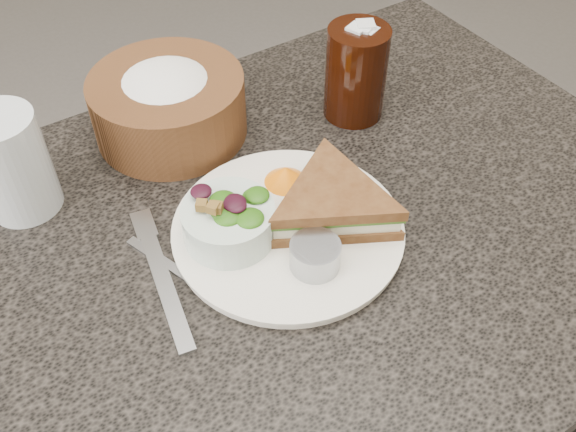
% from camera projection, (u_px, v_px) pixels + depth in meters
% --- Properties ---
extents(dining_table, '(1.00, 0.70, 0.75)m').
position_uv_depth(dining_table, '(288.00, 385.00, 1.04)').
color(dining_table, black).
rests_on(dining_table, floor).
extents(dinner_plate, '(0.27, 0.27, 0.01)m').
position_uv_depth(dinner_plate, '(288.00, 230.00, 0.76)').
color(dinner_plate, silver).
rests_on(dinner_plate, dining_table).
extents(sandwich, '(0.24, 0.24, 0.05)m').
position_uv_depth(sandwich, '(333.00, 203.00, 0.74)').
color(sandwich, brown).
rests_on(sandwich, dinner_plate).
extents(salad_bowl, '(0.14, 0.14, 0.06)m').
position_uv_depth(salad_bowl, '(228.00, 218.00, 0.72)').
color(salad_bowl, silver).
rests_on(salad_bowl, dinner_plate).
extents(dressing_ramekin, '(0.07, 0.07, 0.03)m').
position_uv_depth(dressing_ramekin, '(315.00, 255.00, 0.70)').
color(dressing_ramekin, '#95999F').
rests_on(dressing_ramekin, dinner_plate).
extents(orange_wedge, '(0.06, 0.06, 0.02)m').
position_uv_depth(orange_wedge, '(286.00, 175.00, 0.79)').
color(orange_wedge, orange).
rests_on(orange_wedge, dinner_plate).
extents(fork, '(0.05, 0.19, 0.01)m').
position_uv_depth(fork, '(164.00, 284.00, 0.71)').
color(fork, '#A7AAAE').
rests_on(fork, dining_table).
extents(knife, '(0.07, 0.17, 0.00)m').
position_uv_depth(knife, '(184.00, 275.00, 0.71)').
color(knife, '#A5A7AE').
rests_on(knife, dining_table).
extents(bread_basket, '(0.27, 0.27, 0.12)m').
position_uv_depth(bread_basket, '(167.00, 97.00, 0.85)').
color(bread_basket, brown).
rests_on(bread_basket, dining_table).
extents(cola_glass, '(0.09, 0.09, 0.14)m').
position_uv_depth(cola_glass, '(356.00, 69.00, 0.87)').
color(cola_glass, black).
rests_on(cola_glass, dining_table).
extents(water_glass, '(0.11, 0.11, 0.13)m').
position_uv_depth(water_glass, '(11.00, 164.00, 0.75)').
color(water_glass, silver).
rests_on(water_glass, dining_table).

